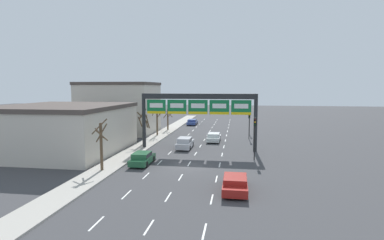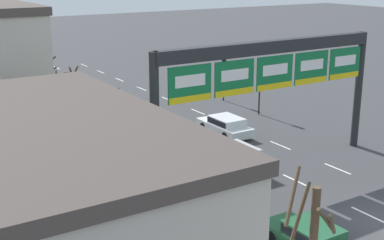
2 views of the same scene
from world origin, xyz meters
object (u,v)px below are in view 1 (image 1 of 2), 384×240
at_px(sign_gantry, 198,106).
at_px(tree_bare_second, 168,117).
at_px(tree_bare_closest, 101,143).
at_px(car_silver, 185,143).
at_px(car_green, 142,158).
at_px(tree_bare_third, 157,119).
at_px(tree_bare_furthest, 144,127).
at_px(car_blue, 192,122).
at_px(traffic_light_mid_block, 255,130).
at_px(traffic_light_near_gantry, 250,117).
at_px(traffic_light_far_end, 249,120).
at_px(car_white, 214,137).
at_px(car_red, 235,183).

distance_m(sign_gantry, tree_bare_second, 18.88).
bearing_deg(tree_bare_closest, tree_bare_second, 89.88).
bearing_deg(car_silver, car_green, -108.51).
bearing_deg(tree_bare_third, tree_bare_furthest, -88.47).
distance_m(car_blue, tree_bare_third, 16.73).
distance_m(traffic_light_mid_block, tree_bare_third, 21.39).
bearing_deg(traffic_light_near_gantry, traffic_light_far_end, -92.70).
distance_m(car_silver, car_blue, 25.93).
height_order(car_white, tree_bare_second, tree_bare_second).
bearing_deg(car_red, tree_bare_third, 117.47).
relative_size(traffic_light_mid_block, tree_bare_third, 0.93).
distance_m(car_blue, tree_bare_furthest, 24.45).
relative_size(car_white, tree_bare_second, 0.93).
relative_size(sign_gantry, tree_bare_third, 2.95).
height_order(traffic_light_near_gantry, tree_bare_second, tree_bare_second).
xyz_separation_m(car_blue, traffic_light_mid_block, (11.79, -31.10, 2.77)).
bearing_deg(car_white, tree_bare_closest, -118.09).
bearing_deg(traffic_light_far_end, tree_bare_furthest, -154.67).
bearing_deg(sign_gantry, tree_bare_third, 129.11).
height_order(traffic_light_near_gantry, tree_bare_third, tree_bare_third).
relative_size(car_blue, traffic_light_mid_block, 0.95).
xyz_separation_m(sign_gantry, traffic_light_far_end, (6.98, 9.37, -2.80)).
distance_m(sign_gantry, car_red, 16.93).
bearing_deg(tree_bare_closest, tree_bare_third, 90.64).
xyz_separation_m(car_red, traffic_light_mid_block, (2.07, 10.61, 2.75)).
relative_size(car_silver, traffic_light_far_end, 1.07).
relative_size(car_red, tree_bare_furthest, 0.93).
distance_m(traffic_light_near_gantry, tree_bare_third, 16.12).
bearing_deg(car_blue, tree_bare_furthest, -97.86).
height_order(sign_gantry, car_white, sign_gantry).
height_order(car_green, car_silver, car_silver).
height_order(traffic_light_mid_block, traffic_light_far_end, traffic_light_mid_block).
height_order(car_green, car_blue, car_green).
xyz_separation_m(sign_gantry, tree_bare_second, (-7.98, 16.81, -3.20)).
relative_size(sign_gantry, car_white, 3.41).
height_order(car_silver, tree_bare_second, tree_bare_second).
xyz_separation_m(sign_gantry, tree_bare_furthest, (-8.07, 2.24, -3.21)).
height_order(traffic_light_near_gantry, traffic_light_mid_block, traffic_light_mid_block).
height_order(car_silver, car_blue, car_silver).
relative_size(tree_bare_closest, tree_bare_third, 0.97).
xyz_separation_m(car_blue, traffic_light_far_end, (11.72, -17.01, 2.39)).
relative_size(sign_gantry, tree_bare_furthest, 3.03).
bearing_deg(sign_gantry, tree_bare_second, 115.41).
relative_size(traffic_light_near_gantry, traffic_light_mid_block, 0.86).
distance_m(car_green, car_blue, 34.86).
xyz_separation_m(traffic_light_far_end, tree_bare_closest, (-15.03, -20.94, -0.25)).
relative_size(car_blue, tree_bare_furthest, 0.91).
bearing_deg(tree_bare_furthest, car_red, -53.38).
relative_size(tree_bare_closest, tree_bare_furthest, 0.99).
relative_size(car_silver, tree_bare_third, 0.89).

